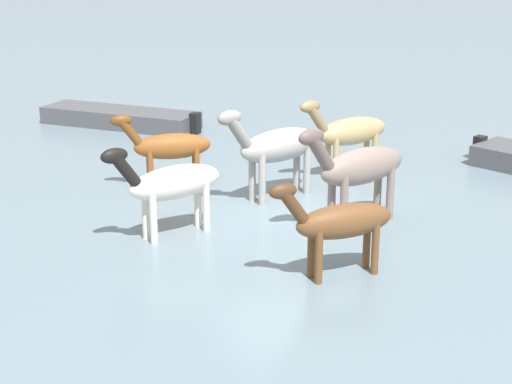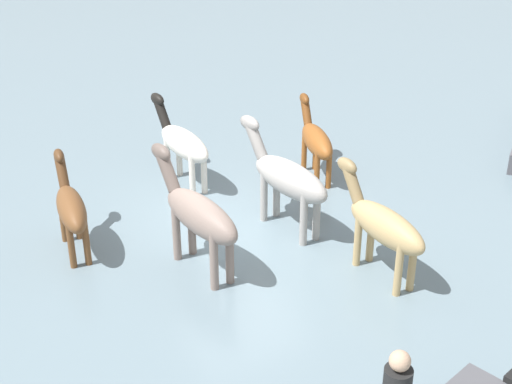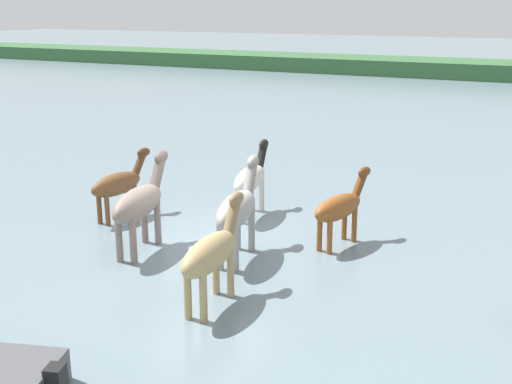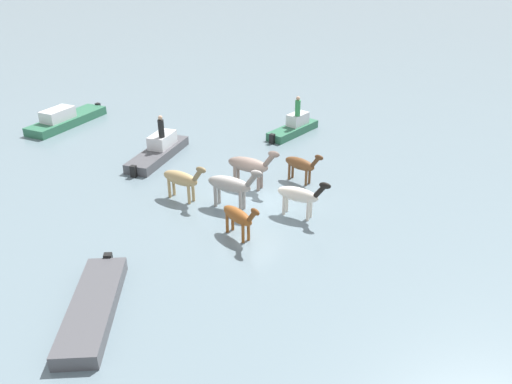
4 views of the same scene
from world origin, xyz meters
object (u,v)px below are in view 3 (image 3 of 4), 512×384
(horse_rear_stallion, at_px, (237,209))
(horse_chestnut_trailing, at_px, (140,203))
(horse_dark_mare, at_px, (340,207))
(horse_mid_herd, at_px, (251,179))
(horse_dun_straggler, at_px, (212,253))
(horse_lead, at_px, (118,184))

(horse_rear_stallion, height_order, horse_chestnut_trailing, horse_chestnut_trailing)
(horse_dark_mare, bearing_deg, horse_mid_herd, 83.57)
(horse_rear_stallion, relative_size, horse_dun_straggler, 1.09)
(horse_rear_stallion, height_order, horse_mid_herd, horse_rear_stallion)
(horse_rear_stallion, bearing_deg, horse_dark_mare, -55.51)
(horse_dark_mare, height_order, horse_lead, horse_lead)
(horse_rear_stallion, distance_m, horse_dun_straggler, 2.36)
(horse_lead, bearing_deg, horse_dun_straggler, -119.87)
(horse_rear_stallion, xyz_separation_m, horse_dark_mare, (1.72, 1.73, -0.20))
(horse_chestnut_trailing, relative_size, horse_dun_straggler, 1.10)
(horse_dun_straggler, bearing_deg, horse_rear_stallion, 12.61)
(horse_mid_herd, xyz_separation_m, horse_dark_mare, (2.80, -1.05, -0.09))
(horse_chestnut_trailing, distance_m, horse_dark_mare, 4.49)
(horse_mid_herd, height_order, horse_lead, horse_mid_herd)
(horse_chestnut_trailing, relative_size, horse_lead, 1.22)
(horse_rear_stallion, xyz_separation_m, horse_mid_herd, (-1.08, 2.78, -0.11))
(horse_mid_herd, relative_size, horse_lead, 1.09)
(horse_mid_herd, bearing_deg, horse_chestnut_trailing, 154.99)
(horse_chestnut_trailing, height_order, horse_mid_herd, horse_chestnut_trailing)
(horse_dun_straggler, height_order, horse_dark_mare, horse_dun_straggler)
(horse_chestnut_trailing, relative_size, horse_dark_mare, 1.23)
(horse_rear_stallion, distance_m, horse_dark_mare, 2.44)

